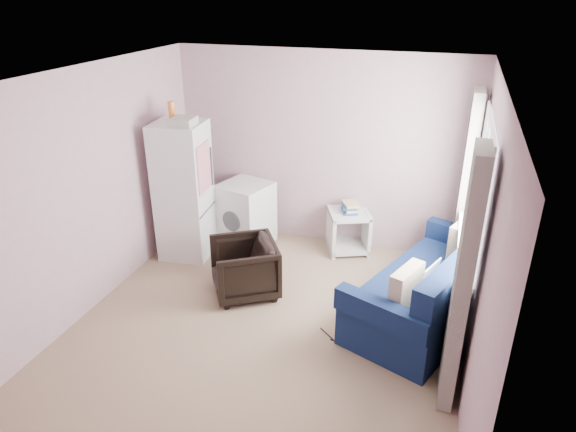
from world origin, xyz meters
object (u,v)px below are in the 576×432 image
object	(u,v)px
fridge	(184,190)
armchair	(244,266)
sofa	(433,290)
side_table	(348,228)
washing_machine	(246,212)

from	to	relation	value
fridge	armchair	bearing A→B (deg)	-38.03
armchair	sofa	distance (m)	2.03
fridge	side_table	world-z (taller)	fridge
armchair	sofa	world-z (taller)	sofa
side_table	sofa	size ratio (longest dim) A/B	0.30
washing_machine	sofa	distance (m)	2.68
sofa	armchair	bearing A→B (deg)	-154.12
side_table	sofa	world-z (taller)	sofa
side_table	armchair	bearing A→B (deg)	-123.24
armchair	washing_machine	xyz separation A→B (m)	(-0.46, 1.17, 0.09)
armchair	fridge	size ratio (longest dim) A/B	0.36
fridge	side_table	xyz separation A→B (m)	(1.94, 0.71, -0.55)
washing_machine	sofa	size ratio (longest dim) A/B	0.37
washing_machine	sofa	bearing A→B (deg)	-6.14
side_table	sofa	bearing A→B (deg)	-46.63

